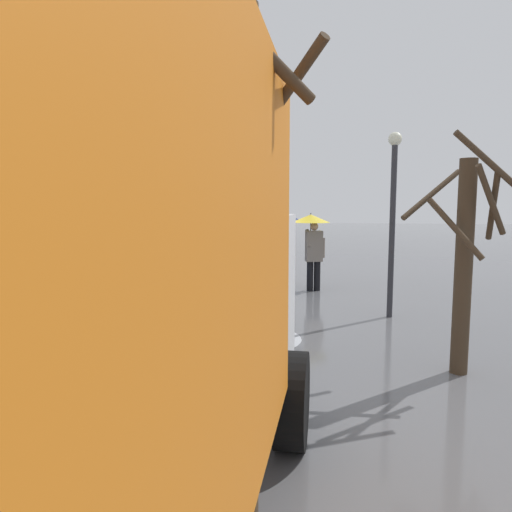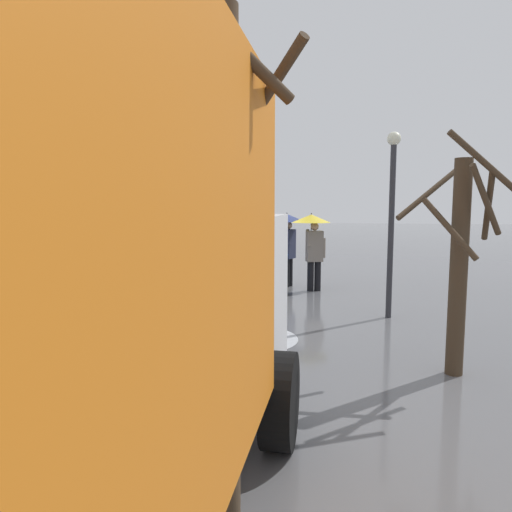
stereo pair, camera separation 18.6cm
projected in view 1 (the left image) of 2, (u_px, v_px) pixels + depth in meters
ground_plane at (249, 290)px, 12.92m from camera, size 90.00×90.00×0.00m
slush_patch_near_cluster at (198, 331)px, 8.78m from camera, size 1.30×1.30×0.01m
slush_patch_under_van at (252, 338)px, 8.32m from camera, size 1.77×1.77×0.01m
slush_patch_mid_street at (49, 315)px, 10.09m from camera, size 2.17×2.17×0.01m
slush_patch_far_side at (137, 298)px, 11.84m from camera, size 1.87×1.87×0.01m
cargo_van_parked_right at (125, 244)px, 14.07m from camera, size 2.28×5.38×2.60m
shopping_cart_vendor at (277, 272)px, 12.45m from camera, size 0.61×0.86×1.04m
hand_dolly_boxes at (239, 274)px, 12.92m from camera, size 0.68×0.81×1.32m
pedestrian_pink_side at (225, 234)px, 12.36m from camera, size 1.04×1.04×2.15m
pedestrian_black_side at (286, 233)px, 13.37m from camera, size 1.04×1.04×2.15m
pedestrian_white_side at (312, 234)px, 12.71m from camera, size 1.04×1.04×2.15m
bare_tree_near at (465, 256)px, 6.45m from camera, size 1.45×1.47×3.32m
bare_tree_far at (239, 257)px, 3.30m from camera, size 1.17×1.16×3.81m
street_lamp at (393, 205)px, 9.66m from camera, size 0.28×0.28×3.86m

